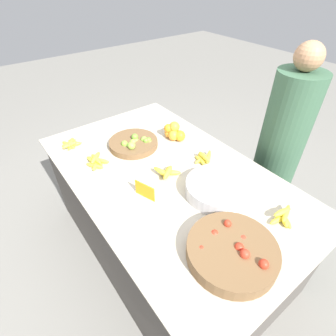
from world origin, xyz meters
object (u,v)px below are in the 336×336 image
Objects in this scene: lime_bowl at (134,143)px; price_sign at (145,191)px; tomato_basket at (232,251)px; metal_bowl at (216,189)px; vendor_person at (277,157)px.

price_sign reaches higher than lime_bowl.
metal_bowl is at bearing 144.97° from tomato_basket.
tomato_basket is 3.21× the size of price_sign.
lime_bowl is 1.09m from vendor_person.
tomato_basket reaches higher than lime_bowl.
metal_bowl is at bearing 37.73° from price_sign.
tomato_basket is 1.18× the size of metal_bowl.
tomato_basket is at bearing -8.07° from price_sign.
lime_bowl reaches higher than metal_bowl.
price_sign is at bearing -169.19° from tomato_basket.
lime_bowl is 0.55m from price_sign.
vendor_person is at bearing 94.34° from metal_bowl.
price_sign is 0.09× the size of vendor_person.
vendor_person is (0.17, 1.07, -0.13)m from price_sign.
tomato_basket is 0.58m from price_sign.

